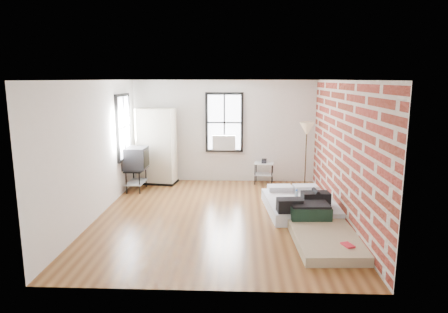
{
  "coord_description": "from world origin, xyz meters",
  "views": [
    {
      "loc": [
        0.45,
        -7.95,
        2.82
      ],
      "look_at": [
        0.1,
        0.3,
        1.22
      ],
      "focal_mm": 32.0,
      "sensor_mm": 36.0,
      "label": 1
    }
  ],
  "objects_px": {
    "wardrobe": "(157,146)",
    "floor_lamp": "(307,132)",
    "tv_stand": "(136,160)",
    "side_table": "(264,167)",
    "mattress_main": "(300,204)",
    "mattress_bare": "(321,230)"
  },
  "relations": [
    {
      "from": "floor_lamp",
      "to": "tv_stand",
      "type": "height_order",
      "value": "floor_lamp"
    },
    {
      "from": "tv_stand",
      "to": "floor_lamp",
      "type": "bearing_deg",
      "value": 6.07
    },
    {
      "from": "mattress_main",
      "to": "tv_stand",
      "type": "xyz_separation_m",
      "value": [
        -3.96,
        1.53,
        0.64
      ]
    },
    {
      "from": "side_table",
      "to": "floor_lamp",
      "type": "xyz_separation_m",
      "value": [
        1.06,
        -0.39,
        1.02
      ]
    },
    {
      "from": "mattress_main",
      "to": "tv_stand",
      "type": "relative_size",
      "value": 1.81
    },
    {
      "from": "floor_lamp",
      "to": "tv_stand",
      "type": "bearing_deg",
      "value": -174.34
    },
    {
      "from": "mattress_bare",
      "to": "tv_stand",
      "type": "bearing_deg",
      "value": 141.93
    },
    {
      "from": "mattress_main",
      "to": "wardrobe",
      "type": "relative_size",
      "value": 0.99
    },
    {
      "from": "wardrobe",
      "to": "floor_lamp",
      "type": "bearing_deg",
      "value": 2.97
    },
    {
      "from": "mattress_main",
      "to": "floor_lamp",
      "type": "relative_size",
      "value": 1.18
    },
    {
      "from": "mattress_bare",
      "to": "wardrobe",
      "type": "relative_size",
      "value": 1.04
    },
    {
      "from": "floor_lamp",
      "to": "tv_stand",
      "type": "distance_m",
      "value": 4.44
    },
    {
      "from": "floor_lamp",
      "to": "tv_stand",
      "type": "xyz_separation_m",
      "value": [
        -4.36,
        -0.43,
        -0.67
      ]
    },
    {
      "from": "mattress_bare",
      "to": "floor_lamp",
      "type": "relative_size",
      "value": 1.24
    },
    {
      "from": "mattress_bare",
      "to": "wardrobe",
      "type": "height_order",
      "value": "wardrobe"
    },
    {
      "from": "side_table",
      "to": "floor_lamp",
      "type": "bearing_deg",
      "value": -20.32
    },
    {
      "from": "wardrobe",
      "to": "side_table",
      "type": "height_order",
      "value": "wardrobe"
    },
    {
      "from": "wardrobe",
      "to": "tv_stand",
      "type": "bearing_deg",
      "value": -109.53
    },
    {
      "from": "side_table",
      "to": "tv_stand",
      "type": "bearing_deg",
      "value": -166.02
    },
    {
      "from": "mattress_bare",
      "to": "floor_lamp",
      "type": "xyz_separation_m",
      "value": [
        0.23,
        3.36,
        1.35
      ]
    },
    {
      "from": "tv_stand",
      "to": "mattress_main",
      "type": "bearing_deg",
      "value": -20.65
    },
    {
      "from": "mattress_bare",
      "to": "tv_stand",
      "type": "distance_m",
      "value": 5.11
    }
  ]
}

